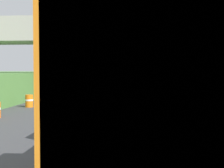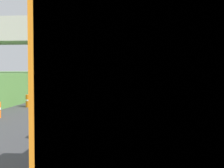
{
  "view_description": "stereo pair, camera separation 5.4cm",
  "coord_description": "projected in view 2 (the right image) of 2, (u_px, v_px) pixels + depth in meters",
  "views": [
    {
      "loc": [
        1.44,
        1.14,
        2.73
      ],
      "look_at": [
        0.0,
        17.83,
        2.0
      ],
      "focal_mm": 53.94,
      "sensor_mm": 36.0,
      "label": 1
    },
    {
      "loc": [
        1.5,
        1.14,
        2.73
      ],
      "look_at": [
        0.0,
        17.83,
        2.0
      ],
      "focal_mm": 53.94,
      "sensor_mm": 36.0,
      "label": 2
    }
  ],
  "objects": [
    {
      "name": "lane_centre_stripe",
      "position": [
        122.0,
        106.0,
        24.93
      ],
      "size": [
        0.2,
        91.88,
        0.01
      ],
      "primitive_type": "cube",
      "color": "white",
      "rests_on": "ground"
    },
    {
      "name": "truck_yellow",
      "position": [
        223.0,
        88.0,
        14.02
      ],
      "size": [
        2.44,
        7.3,
        3.44
      ],
      "color": "black",
      "rests_on": "ground"
    },
    {
      "name": "truck_blue",
      "position": [
        143.0,
        89.0,
        13.69
      ],
      "size": [
        2.44,
        7.3,
        3.44
      ],
      "color": "black",
      "rests_on": "ground"
    },
    {
      "name": "overhead_highway_sign",
      "position": [
        124.0,
        58.0,
        27.23
      ],
      "size": [
        5.88,
        0.18,
        4.97
      ],
      "color": "slate",
      "rests_on": "ground"
    },
    {
      "name": "overpass_bridge",
      "position": [
        126.0,
        39.0,
        31.14
      ],
      "size": [
        40.0,
        4.8,
        7.47
      ],
      "color": "#ADA89E",
      "rests_on": "ground"
    },
    {
      "name": "truck_orange",
      "position": [
        155.0,
        113.0,
        6.06
      ],
      "size": [
        2.44,
        7.3,
        3.44
      ],
      "color": "black",
      "rests_on": "ground"
    },
    {
      "name": "construction_barrel_3",
      "position": [
        30.0,
        101.0,
        24.29
      ],
      "size": [
        0.57,
        0.57,
        0.9
      ],
      "color": "orange",
      "rests_on": "ground"
    },
    {
      "name": "car_green",
      "position": [
        121.0,
        82.0,
        49.06
      ],
      "size": [
        1.86,
        4.1,
        1.72
      ],
      "color": "#236B38",
      "rests_on": "ground"
    },
    {
      "name": "car_silver",
      "position": [
        76.0,
        89.0,
        32.96
      ],
      "size": [
        1.86,
        4.1,
        1.72
      ],
      "color": "#B2B5B7",
      "rests_on": "ground"
    }
  ]
}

